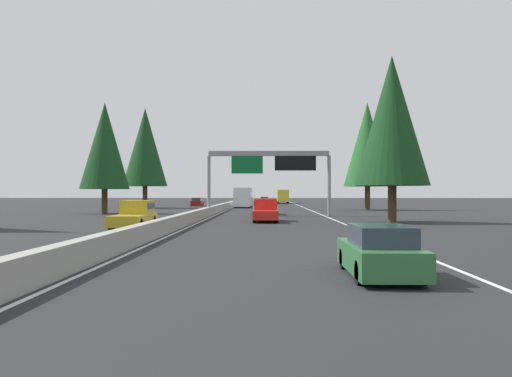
# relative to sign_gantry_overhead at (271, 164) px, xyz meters

# --- Properties ---
(ground_plane) EXTENTS (320.00, 320.00, 0.00)m
(ground_plane) POSITION_rel_sign_gantry_overhead_xyz_m (10.57, 6.03, -5.28)
(ground_plane) COLOR #262628
(median_barrier) EXTENTS (180.00, 0.56, 0.90)m
(median_barrier) POSITION_rel_sign_gantry_overhead_xyz_m (30.57, 6.33, -4.83)
(median_barrier) COLOR #9E9B93
(median_barrier) RESTS_ON ground
(shoulder_stripe_right) EXTENTS (160.00, 0.16, 0.01)m
(shoulder_stripe_right) POSITION_rel_sign_gantry_overhead_xyz_m (20.57, -5.49, -5.27)
(shoulder_stripe_right) COLOR silver
(shoulder_stripe_right) RESTS_ON ground
(shoulder_stripe_median) EXTENTS (160.00, 0.16, 0.01)m
(shoulder_stripe_median) POSITION_rel_sign_gantry_overhead_xyz_m (20.57, 5.78, -5.27)
(shoulder_stripe_median) COLOR silver
(shoulder_stripe_median) RESTS_ON ground
(sign_gantry_overhead) EXTENTS (0.50, 12.68, 6.63)m
(sign_gantry_overhead) POSITION_rel_sign_gantry_overhead_xyz_m (0.00, 0.00, 0.00)
(sign_gantry_overhead) COLOR gray
(sign_gantry_overhead) RESTS_ON ground
(sedan_distant_a) EXTENTS (4.40, 1.80, 1.47)m
(sedan_distant_a) POSITION_rel_sign_gantry_overhead_xyz_m (-37.82, -2.82, -4.59)
(sedan_distant_a) COLOR #2D6B38
(sedan_distant_a) RESTS_ON ground
(pickup_mid_center) EXTENTS (5.60, 2.00, 1.86)m
(pickup_mid_center) POSITION_rel_sign_gantry_overhead_xyz_m (-10.15, 0.48, -4.36)
(pickup_mid_center) COLOR red
(pickup_mid_center) RESTS_ON ground
(minivan_mid_right) EXTENTS (5.00, 1.95, 1.69)m
(minivan_mid_right) POSITION_rel_sign_gantry_overhead_xyz_m (2.99, 0.86, -4.33)
(minivan_mid_right) COLOR silver
(minivan_mid_right) RESTS_ON ground
(sedan_far_right) EXTENTS (4.40, 1.80, 1.47)m
(sedan_far_right) POSITION_rel_sign_gantry_overhead_xyz_m (58.14, 0.88, -4.59)
(sedan_far_right) COLOR #AD931E
(sedan_far_right) RESTS_ON ground
(bus_near_right) EXTENTS (11.50, 2.55, 3.10)m
(bus_near_right) POSITION_rel_sign_gantry_overhead_xyz_m (30.42, 4.15, -3.56)
(bus_near_right) COLOR white
(bus_near_right) RESTS_ON ground
(box_truck_far_left) EXTENTS (8.50, 2.40, 2.95)m
(box_truck_far_left) POSITION_rel_sign_gantry_overhead_xyz_m (58.55, -3.07, -3.67)
(box_truck_far_left) COLOR gold
(box_truck_far_left) RESTS_ON ground
(oncoming_near) EXTENTS (5.60, 2.00, 1.86)m
(oncoming_near) POSITION_rel_sign_gantry_overhead_xyz_m (-18.84, 9.09, -4.36)
(oncoming_near) COLOR #AD931E
(oncoming_near) RESTS_ON ground
(oncoming_far) EXTENTS (4.40, 1.80, 1.47)m
(oncoming_far) POSITION_rel_sign_gantry_overhead_xyz_m (37.74, 12.64, -4.59)
(oncoming_far) COLOR maroon
(oncoming_far) RESTS_ON ground
(conifer_right_near) EXTENTS (5.89, 5.89, 13.38)m
(conifer_right_near) POSITION_rel_sign_gantry_overhead_xyz_m (-11.30, -9.63, 2.86)
(conifer_right_near) COLOR #4C3823
(conifer_right_near) RESTS_ON ground
(conifer_right_mid) EXTENTS (6.47, 6.47, 14.71)m
(conifer_right_mid) POSITION_rel_sign_gantry_overhead_xyz_m (17.85, -13.37, 3.67)
(conifer_right_mid) COLOR #4C3823
(conifer_right_mid) RESTS_ON ground
(conifer_left_near) EXTENTS (5.56, 5.56, 12.63)m
(conifer_left_near) POSITION_rel_sign_gantry_overhead_xyz_m (5.36, 18.79, 2.40)
(conifer_left_near) COLOR #4C3823
(conifer_left_near) RESTS_ON ground
(conifer_left_mid) EXTENTS (6.75, 6.75, 15.34)m
(conifer_left_mid) POSITION_rel_sign_gantry_overhead_xyz_m (25.69, 19.02, 4.06)
(conifer_left_mid) COLOR #4C3823
(conifer_left_mid) RESTS_ON ground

